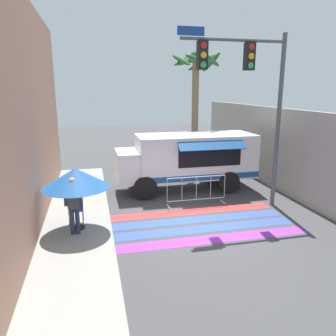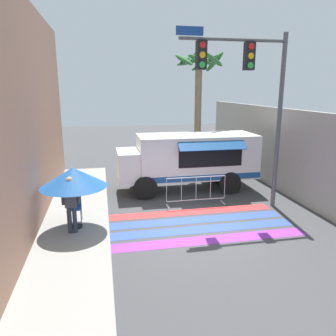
# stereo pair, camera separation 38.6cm
# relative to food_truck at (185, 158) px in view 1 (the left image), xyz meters

# --- Properties ---
(ground_plane) EXTENTS (60.00, 60.00, 0.00)m
(ground_plane) POSITION_rel_food_truck_xyz_m (-0.73, -3.69, -1.43)
(ground_plane) COLOR #424244
(sidewalk_left) EXTENTS (4.40, 16.00, 0.14)m
(sidewalk_left) POSITION_rel_food_truck_xyz_m (-5.63, -3.69, -1.36)
(sidewalk_left) COLOR #99968E
(sidewalk_left) RESTS_ON ground_plane
(building_left_facade) EXTENTS (0.25, 16.00, 7.00)m
(building_left_facade) POSITION_rel_food_truck_xyz_m (-5.66, -3.69, 2.07)
(building_left_facade) COLOR tan
(building_left_facade) RESTS_ON ground_plane
(concrete_wall_right) EXTENTS (0.20, 16.00, 3.54)m
(concrete_wall_right) POSITION_rel_food_truck_xyz_m (4.00, -0.69, 0.34)
(concrete_wall_right) COLOR #A39E93
(concrete_wall_right) RESTS_ON ground_plane
(crosswalk_painted) EXTENTS (6.40, 2.84, 0.01)m
(crosswalk_painted) POSITION_rel_food_truck_xyz_m (-0.73, -3.78, -1.42)
(crosswalk_painted) COLOR purple
(crosswalk_painted) RESTS_ON ground_plane
(food_truck) EXTENTS (5.93, 2.47, 2.42)m
(food_truck) POSITION_rel_food_truck_xyz_m (0.00, 0.00, 0.00)
(food_truck) COLOR white
(food_truck) RESTS_ON ground_plane
(traffic_signal_pole) EXTENTS (3.89, 0.29, 6.25)m
(traffic_signal_pole) POSITION_rel_food_truck_xyz_m (1.51, -2.62, 3.06)
(traffic_signal_pole) COLOR #515456
(traffic_signal_pole) RESTS_ON ground_plane
(patio_umbrella) EXTENTS (1.99, 1.99, 1.91)m
(patio_umbrella) POSITION_rel_food_truck_xyz_m (-4.42, -3.53, 0.32)
(patio_umbrella) COLOR black
(patio_umbrella) RESTS_ON sidewalk_left
(folding_chair) EXTENTS (0.44, 0.44, 0.92)m
(folding_chair) POSITION_rel_food_truck_xyz_m (-4.50, -3.01, -0.73)
(folding_chair) COLOR #4C4C51
(folding_chair) RESTS_ON sidewalk_left
(vendor_person) EXTENTS (0.53, 0.23, 1.72)m
(vendor_person) POSITION_rel_food_truck_xyz_m (-4.50, -3.90, -0.30)
(vendor_person) COLOR #2D3347
(vendor_person) RESTS_ON sidewalk_left
(barricade_front) EXTENTS (2.31, 0.44, 1.12)m
(barricade_front) POSITION_rel_food_truck_xyz_m (-0.11, -1.95, -0.87)
(barricade_front) COLOR #B7BABF
(barricade_front) RESTS_ON ground_plane
(palm_tree) EXTENTS (2.45, 2.56, 6.17)m
(palm_tree) POSITION_rel_food_truck_xyz_m (1.39, 3.04, 3.05)
(palm_tree) COLOR #7A664C
(palm_tree) RESTS_ON ground_plane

